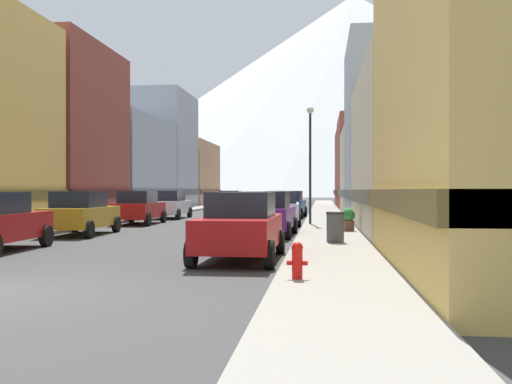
# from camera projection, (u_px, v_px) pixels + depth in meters

# --- Properties ---
(sidewalk_left) EXTENTS (2.50, 100.00, 0.15)m
(sidewalk_left) POSITION_uv_depth(u_px,v_px,m) (166.00, 212.00, 45.58)
(sidewalk_left) COLOR gray
(sidewalk_left) RESTS_ON ground
(sidewalk_right) EXTENTS (2.50, 100.00, 0.15)m
(sidewalk_right) POSITION_uv_depth(u_px,v_px,m) (326.00, 213.00, 44.18)
(sidewalk_right) COLOR gray
(sidewalk_right) RESTS_ON ground
(storefront_left_2) EXTENTS (8.52, 9.76, 10.89)m
(storefront_left_2) POSITION_uv_depth(u_px,v_px,m) (41.00, 135.00, 36.35)
(storefront_left_2) COLOR brown
(storefront_left_2) RESTS_ON ground
(storefront_left_3) EXTENTS (7.98, 12.68, 7.82)m
(storefront_left_3) POSITION_uv_depth(u_px,v_px,m) (112.00, 167.00, 47.95)
(storefront_left_3) COLOR #99A5B2
(storefront_left_3) RESTS_ON ground
(storefront_left_4) EXTENTS (6.82, 9.39, 11.70)m
(storefront_left_4) POSITION_uv_depth(u_px,v_px,m) (157.00, 153.00, 59.03)
(storefront_left_4) COLOR #99A5B2
(storefront_left_4) RESTS_ON ground
(storefront_left_5) EXTENTS (7.81, 13.18, 7.65)m
(storefront_left_5) POSITION_uv_depth(u_px,v_px,m) (181.00, 175.00, 70.84)
(storefront_left_5) COLOR tan
(storefront_left_5) RESTS_ON ground
(storefront_right_1) EXTENTS (8.65, 13.61, 6.80)m
(storefront_right_1) POSITION_uv_depth(u_px,v_px,m) (460.00, 156.00, 24.27)
(storefront_right_1) COLOR beige
(storefront_right_1) RESTS_ON ground
(storefront_right_2) EXTENTS (9.82, 8.82, 11.05)m
(storefront_right_2) POSITION_uv_depth(u_px,v_px,m) (425.00, 133.00, 35.75)
(storefront_right_2) COLOR #99A5B2
(storefront_right_2) RESTS_ON ground
(storefront_right_3) EXTENTS (7.87, 9.09, 6.50)m
(storefront_right_3) POSITION_uv_depth(u_px,v_px,m) (391.00, 173.00, 44.96)
(storefront_right_3) COLOR beige
(storefront_right_3) RESTS_ON ground
(storefront_right_4) EXTENTS (7.20, 11.05, 8.71)m
(storefront_right_4) POSITION_uv_depth(u_px,v_px,m) (375.00, 165.00, 55.07)
(storefront_right_4) COLOR brown
(storefront_right_4) RESTS_ON ground
(storefront_right_5) EXTENTS (10.07, 8.23, 8.31)m
(storefront_right_5) POSITION_uv_depth(u_px,v_px,m) (379.00, 171.00, 64.90)
(storefront_right_5) COLOR brown
(storefront_right_5) RESTS_ON ground
(car_left_1) EXTENTS (2.23, 4.47, 1.78)m
(car_left_1) POSITION_uv_depth(u_px,v_px,m) (81.00, 213.00, 23.45)
(car_left_1) COLOR #B28419
(car_left_1) RESTS_ON ground
(car_left_2) EXTENTS (2.19, 4.46, 1.78)m
(car_left_2) POSITION_uv_depth(u_px,v_px,m) (139.00, 207.00, 30.87)
(car_left_2) COLOR #9E1111
(car_left_2) RESTS_ON ground
(car_left_3) EXTENTS (2.08, 4.41, 1.78)m
(car_left_3) POSITION_uv_depth(u_px,v_px,m) (170.00, 205.00, 37.21)
(car_left_3) COLOR silver
(car_left_3) RESTS_ON ground
(car_right_0) EXTENTS (2.09, 4.41, 1.78)m
(car_right_0) POSITION_uv_depth(u_px,v_px,m) (241.00, 226.00, 15.14)
(car_right_0) COLOR #9E1111
(car_right_0) RESTS_ON ground
(car_right_1) EXTENTS (2.18, 4.45, 1.78)m
(car_right_1) POSITION_uv_depth(u_px,v_px,m) (268.00, 214.00, 22.93)
(car_right_1) COLOR #591E72
(car_right_1) RESTS_ON ground
(car_right_2) EXTENTS (2.24, 4.48, 1.78)m
(car_right_2) POSITION_uv_depth(u_px,v_px,m) (281.00, 208.00, 30.37)
(car_right_2) COLOR silver
(car_right_2) RESTS_ON ground
(car_right_3) EXTENTS (2.25, 4.48, 1.78)m
(car_right_3) POSITION_uv_depth(u_px,v_px,m) (289.00, 204.00, 38.32)
(car_right_3) COLOR #19478C
(car_right_3) RESTS_ON ground
(car_driving_0) EXTENTS (2.06, 4.40, 1.78)m
(car_driving_0) POSITION_uv_depth(u_px,v_px,m) (230.00, 201.00, 47.83)
(car_driving_0) COLOR #9E1111
(car_driving_0) RESTS_ON ground
(fire_hydrant_near) EXTENTS (0.40, 0.22, 0.70)m
(fire_hydrant_near) POSITION_uv_depth(u_px,v_px,m) (297.00, 259.00, 10.94)
(fire_hydrant_near) COLOR red
(fire_hydrant_near) RESTS_ON sidewalk_right
(trash_bin_right) EXTENTS (0.59, 0.59, 0.98)m
(trash_bin_right) POSITION_uv_depth(u_px,v_px,m) (335.00, 227.00, 18.64)
(trash_bin_right) COLOR #4C5156
(trash_bin_right) RESTS_ON sidewalk_right
(potted_plant_1) EXTENTS (0.67, 0.67, 1.01)m
(potted_plant_1) POSITION_uv_depth(u_px,v_px,m) (65.00, 212.00, 29.28)
(potted_plant_1) COLOR #4C4C51
(potted_plant_1) RESTS_ON sidewalk_left
(potted_plant_2) EXTENTS (0.57, 0.57, 0.94)m
(potted_plant_2) POSITION_uv_depth(u_px,v_px,m) (348.00, 219.00, 23.80)
(potted_plant_2) COLOR brown
(potted_plant_2) RESTS_ON sidewalk_right
(pedestrian_0) EXTENTS (0.36, 0.36, 1.56)m
(pedestrian_0) POSITION_uv_depth(u_px,v_px,m) (95.00, 208.00, 31.20)
(pedestrian_0) COLOR maroon
(pedestrian_0) RESTS_ON sidewalk_left
(streetlamp_right) EXTENTS (0.36, 0.36, 5.86)m
(streetlamp_right) POSITION_uv_depth(u_px,v_px,m) (310.00, 147.00, 28.83)
(streetlamp_right) COLOR black
(streetlamp_right) RESTS_ON sidewalk_right
(mountain_backdrop) EXTENTS (260.52, 260.52, 91.80)m
(mountain_backdrop) POSITION_uv_depth(u_px,v_px,m) (354.00, 94.00, 265.93)
(mountain_backdrop) COLOR silver
(mountain_backdrop) RESTS_ON ground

